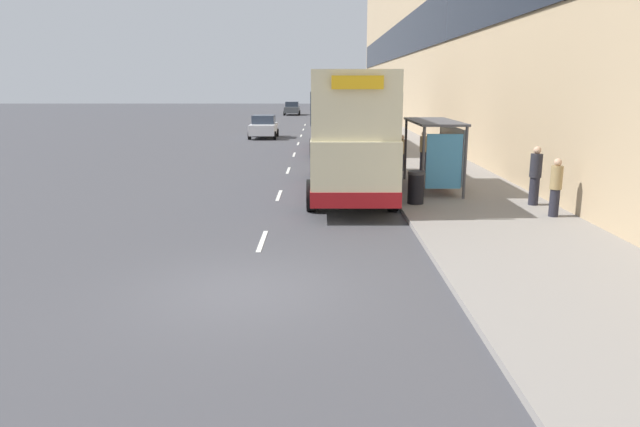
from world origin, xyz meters
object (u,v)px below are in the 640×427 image
car_2 (326,109)px  pedestrian_4 (534,175)px  pedestrian_1 (554,187)px  pedestrian_2 (422,150)px  pedestrian_3 (400,152)px  pedestrian_at_shelter (453,160)px  litter_bin (414,187)px  car_1 (291,108)px  car_0 (262,127)px  bus_shelter (438,142)px  double_decker_bus_near (346,130)px  double_decker_bus_ahead (333,112)px

car_2 → pedestrian_4: (5.91, -55.87, 0.25)m
pedestrian_1 → pedestrian_2: size_ratio=0.97×
pedestrian_4 → pedestrian_1: bearing=-90.4°
pedestrian_3 → pedestrian_4: 8.04m
pedestrian_at_shelter → litter_bin: pedestrian_at_shelter is taller
car_2 → pedestrian_2: pedestrian_2 is taller
car_1 → car_0: bearing=89.1°
car_0 → car_2: 31.53m
bus_shelter → car_1: bus_shelter is taller
bus_shelter → pedestrian_4: (2.51, -2.66, -0.78)m
car_0 → pedestrian_2: bearing=116.9°
bus_shelter → car_2: bus_shelter is taller
litter_bin → pedestrian_3: bearing=85.7°
pedestrian_4 → car_2: bearing=96.0°
double_decker_bus_near → pedestrian_2: double_decker_bus_near is taller
car_0 → pedestrian_1: bearing=112.6°
pedestrian_at_shelter → pedestrian_1: 5.90m
pedestrian_2 → pedestrian_4: pedestrian_4 is taller
double_decker_bus_near → pedestrian_1: 7.44m
car_1 → pedestrian_1: pedestrian_1 is taller
car_0 → pedestrian_at_shelter: size_ratio=2.23×
car_0 → car_2: bearing=-99.3°
pedestrian_3 → litter_bin: (-0.54, -7.18, -0.28)m
double_decker_bus_ahead → litter_bin: bearing=-82.3°
double_decker_bus_ahead → car_2: size_ratio=2.44×
pedestrian_at_shelter → pedestrian_2: (-0.58, 3.44, -0.01)m
double_decker_bus_ahead → pedestrian_1: size_ratio=5.96×
double_decker_bus_ahead → pedestrian_2: 10.00m
car_2 → litter_bin: 55.72m
pedestrian_2 → pedestrian_3: bearing=-174.8°
double_decker_bus_ahead → pedestrian_2: size_ratio=5.80×
pedestrian_1 → pedestrian_3: (-3.18, 9.02, -0.06)m
car_0 → car_2: car_2 is taller
bus_shelter → car_0: bus_shelter is taller
pedestrian_3 → litter_bin: bearing=-94.3°
double_decker_bus_ahead → pedestrian_1: 19.28m
double_decker_bus_near → pedestrian_at_shelter: bearing=15.9°
bus_shelter → litter_bin: bus_shelter is taller
pedestrian_4 → pedestrian_3: bearing=113.4°
litter_bin → double_decker_bus_near: bearing=128.1°
bus_shelter → car_1: 55.44m
double_decker_bus_ahead → pedestrian_4: bearing=-70.4°
pedestrian_at_shelter → pedestrian_2: bearing=99.6°
pedestrian_at_shelter → litter_bin: bearing=-118.7°
double_decker_bus_near → car_0: 22.56m
car_1 → car_2: size_ratio=1.03×
pedestrian_2 → pedestrian_1: bearing=-76.4°
bus_shelter → double_decker_bus_near: size_ratio=0.41×
pedestrian_1 → pedestrian_4: bearing=89.6°
car_0 → double_decker_bus_near: bearing=103.3°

